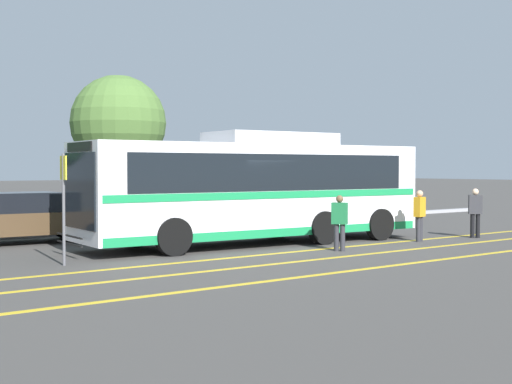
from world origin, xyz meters
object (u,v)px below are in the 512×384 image
object	(u,v)px
pedestrian_0	(420,213)
parked_car_2	(209,211)
bus_stop_sign	(64,195)
pedestrian_1	(340,220)
pedestrian_2	(475,210)
parked_car_1	(26,218)
tree_2	(118,123)
transit_bus	(256,187)

from	to	relation	value
pedestrian_0	parked_car_2	bearing A→B (deg)	100.91
pedestrian_0	bus_stop_sign	size ratio (longest dim) A/B	0.61
pedestrian_1	bus_stop_sign	xyz separation A→B (m)	(-7.15, 1.86, 0.78)
parked_car_2	pedestrian_1	bearing A→B (deg)	174.96
parked_car_2	pedestrian_2	bearing A→B (deg)	-143.03
parked_car_1	tree_2	distance (m)	6.88
pedestrian_1	pedestrian_2	world-z (taller)	pedestrian_2
parked_car_1	bus_stop_sign	bearing A→B (deg)	-7.94
pedestrian_1	tree_2	world-z (taller)	tree_2
transit_bus	tree_2	world-z (taller)	tree_2
transit_bus	pedestrian_1	size ratio (longest dim) A/B	7.36
parked_car_1	parked_car_2	bearing A→B (deg)	91.98
pedestrian_1	pedestrian_0	bearing A→B (deg)	61.97
pedestrian_2	bus_stop_sign	bearing A→B (deg)	-142.33
pedestrian_2	tree_2	size ratio (longest dim) A/B	0.28
pedestrian_1	bus_stop_sign	world-z (taller)	bus_stop_sign
parked_car_1	bus_stop_sign	xyz separation A→B (m)	(-1.08, -5.47, 0.88)
pedestrian_1	bus_stop_sign	distance (m)	7.42
parked_car_2	pedestrian_1	distance (m)	7.20
transit_bus	pedestrian_0	bearing A→B (deg)	-115.16
parked_car_2	tree_2	bearing A→B (deg)	23.23
transit_bus	pedestrian_0	size ratio (longest dim) A/B	7.09
pedestrian_0	pedestrian_1	size ratio (longest dim) A/B	1.04
parked_car_2	tree_2	distance (m)	5.23
pedestrian_0	pedestrian_2	xyz separation A→B (m)	(2.38, -0.35, 0.01)
parked_car_1	pedestrian_2	size ratio (longest dim) A/B	2.94
parked_car_2	tree_2	size ratio (longest dim) A/B	0.81
pedestrian_0	tree_2	size ratio (longest dim) A/B	0.27
pedestrian_0	transit_bus	bearing A→B (deg)	136.33
bus_stop_sign	parked_car_1	bearing A→B (deg)	-7.08
bus_stop_sign	pedestrian_1	bearing A→B (deg)	-100.47
parked_car_2	pedestrian_0	xyz separation A→B (m)	(3.25, -6.87, 0.16)
pedestrian_1	tree_2	bearing A→B (deg)	153.30
pedestrian_0	tree_2	bearing A→B (deg)	100.52
transit_bus	parked_car_2	distance (m)	4.63
transit_bus	pedestrian_2	world-z (taller)	transit_bus
tree_2	parked_car_1	bearing A→B (deg)	-143.81
pedestrian_0	pedestrian_2	size ratio (longest dim) A/B	0.99
pedestrian_2	pedestrian_1	bearing A→B (deg)	-134.54
pedestrian_0	pedestrian_2	distance (m)	2.40
transit_bus	pedestrian_2	size ratio (longest dim) A/B	7.01
parked_car_1	parked_car_2	distance (m)	6.58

